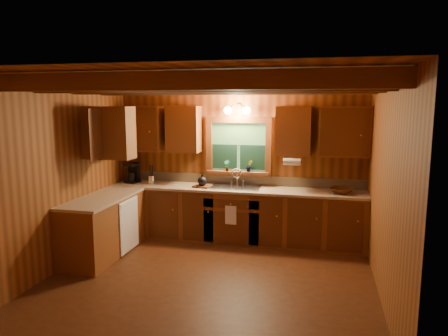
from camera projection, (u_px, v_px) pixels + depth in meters
name	position (u px, v px, depth m)	size (l,w,h in m)	color
room	(210.00, 181.00, 5.26)	(4.20, 4.20, 4.20)	#4C2712
ceiling_beams	(209.00, 86.00, 5.08)	(4.20, 2.54, 0.18)	brown
base_cabinets	(201.00, 218.00, 6.74)	(4.20, 2.22, 0.86)	brown
countertop	(202.00, 191.00, 6.68)	(4.20, 2.24, 0.04)	tan
backsplash	(239.00, 180.00, 7.13)	(4.20, 0.02, 0.16)	tan
dishwasher_panel	(129.00, 225.00, 6.39)	(0.02, 0.60, 0.80)	white
upper_cabinets	(199.00, 131.00, 6.68)	(4.19, 1.77, 0.78)	brown
window	(238.00, 148.00, 7.02)	(1.12, 0.08, 1.00)	brown
window_sill	(238.00, 172.00, 7.04)	(1.06, 0.14, 0.04)	brown
wall_sconce	(237.00, 110.00, 6.81)	(0.45, 0.21, 0.17)	black
paper_towel_roll	(292.00, 162.00, 6.51)	(0.11, 0.11, 0.27)	white
dish_towel	(231.00, 215.00, 6.60)	(0.18, 0.01, 0.30)	white
sink	(235.00, 190.00, 6.87)	(0.82, 0.48, 0.43)	silver
coffee_maker	(133.00, 173.00, 7.30)	(0.19, 0.25, 0.34)	black
utensil_crock	(151.00, 179.00, 7.18)	(0.12, 0.12, 0.33)	silver
cutting_board	(202.00, 186.00, 6.90)	(0.28, 0.20, 0.03)	#502811
teakettle	(202.00, 181.00, 6.88)	(0.15, 0.15, 0.19)	black
wicker_basket	(342.00, 191.00, 6.42)	(0.35, 0.35, 0.09)	#48230C
potted_plant_left	(227.00, 166.00, 7.03)	(0.10, 0.07, 0.19)	#502811
potted_plant_right	(249.00, 166.00, 6.98)	(0.11, 0.09, 0.19)	#502811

